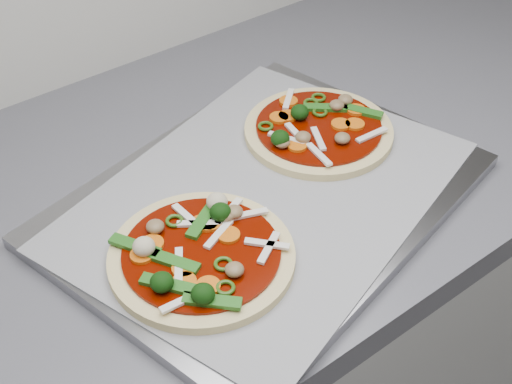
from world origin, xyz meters
TOP-DOWN VIEW (x-y plane):
  - baking_tray at (0.71, 1.22)m, footprint 0.55×0.46m
  - parchment at (0.71, 1.22)m, footprint 0.54×0.46m
  - pizza_left at (0.58, 1.17)m, footprint 0.21×0.21m
  - pizza_right at (0.83, 1.27)m, footprint 0.22×0.22m

SIDE VIEW (x-z plane):
  - baking_tray at x=0.71m, z-range 0.90..0.92m
  - parchment at x=0.71m, z-range 0.92..0.92m
  - pizza_right at x=0.83m, z-range 0.91..0.94m
  - pizza_left at x=0.58m, z-range 0.91..0.94m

